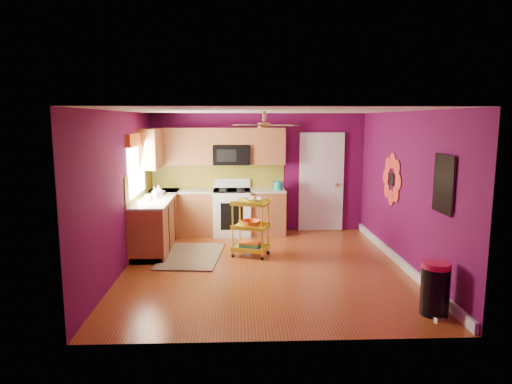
{
  "coord_description": "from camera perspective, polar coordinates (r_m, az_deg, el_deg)",
  "views": [
    {
      "loc": [
        -0.42,
        -7.1,
        2.37
      ],
      "look_at": [
        -0.12,
        0.4,
        1.17
      ],
      "focal_mm": 32.0,
      "sensor_mm": 36.0,
      "label": 1
    }
  ],
  "objects": [
    {
      "name": "panel_door",
      "position": [
        9.82,
        8.15,
        1.09
      ],
      "size": [
        0.95,
        0.11,
        2.15
      ],
      "color": "white",
      "rests_on": "ground"
    },
    {
      "name": "left_window",
      "position": [
        8.37,
        -14.71,
        4.42
      ],
      "size": [
        0.08,
        1.35,
        1.08
      ],
      "color": "white",
      "rests_on": "ground"
    },
    {
      "name": "teal_kettle",
      "position": [
        9.36,
        2.78,
        0.78
      ],
      "size": [
        0.18,
        0.18,
        0.21
      ],
      "color": "#16A792",
      "rests_on": "lower_cabinets"
    },
    {
      "name": "trash_can",
      "position": [
        6.09,
        21.47,
        -11.17
      ],
      "size": [
        0.43,
        0.43,
        0.66
      ],
      "color": "black",
      "rests_on": "ground"
    },
    {
      "name": "upper_cabinetry",
      "position": [
        9.32,
        -7.35,
        5.47
      ],
      "size": [
        2.8,
        2.3,
        1.26
      ],
      "color": "brown",
      "rests_on": "ground"
    },
    {
      "name": "ground",
      "position": [
        7.49,
        1.07,
        -9.38
      ],
      "size": [
        5.0,
        5.0,
        0.0
      ],
      "primitive_type": "plane",
      "color": "maroon",
      "rests_on": "ground"
    },
    {
      "name": "soap_bottle_b",
      "position": [
        8.97,
        -12.08,
        0.28
      ],
      "size": [
        0.15,
        0.15,
        0.19
      ],
      "primitive_type": "imported",
      "color": "white",
      "rests_on": "lower_cabinets"
    },
    {
      "name": "counter_dish",
      "position": [
        8.99,
        -12.1,
        -0.1
      ],
      "size": [
        0.25,
        0.25,
        0.06
      ],
      "primitive_type": "imported",
      "color": "white",
      "rests_on": "lower_cabinets"
    },
    {
      "name": "rolling_cart",
      "position": [
        7.94,
        -0.62,
        -4.19
      ],
      "size": [
        0.7,
        0.61,
        1.07
      ],
      "color": "yellow",
      "rests_on": "ground"
    },
    {
      "name": "room_envelope",
      "position": [
        7.15,
        1.32,
        3.14
      ],
      "size": [
        4.54,
        5.04,
        2.52
      ],
      "color": "#590A40",
      "rests_on": "ground"
    },
    {
      "name": "ceiling_fan",
      "position": [
        7.31,
        1.03,
        8.43
      ],
      "size": [
        1.01,
        1.01,
        0.26
      ],
      "color": "#BF8C3F",
      "rests_on": "ground"
    },
    {
      "name": "counter_cup",
      "position": [
        8.32,
        -13.28,
        -0.7
      ],
      "size": [
        0.14,
        0.14,
        0.11
      ],
      "primitive_type": "imported",
      "color": "white",
      "rests_on": "lower_cabinets"
    },
    {
      "name": "electric_range",
      "position": [
        9.46,
        -3.01,
        -2.46
      ],
      "size": [
        0.76,
        0.66,
        1.13
      ],
      "color": "white",
      "rests_on": "ground"
    },
    {
      "name": "toaster",
      "position": [
        9.43,
        2.75,
        0.87
      ],
      "size": [
        0.22,
        0.15,
        0.18
      ],
      "primitive_type": "cube",
      "color": "beige",
      "rests_on": "lower_cabinets"
    },
    {
      "name": "shag_rug",
      "position": [
        8.13,
        -8.08,
        -7.9
      ],
      "size": [
        1.13,
        1.69,
        0.02
      ],
      "primitive_type": "cube",
      "rotation": [
        0.0,
        0.0,
        -0.1
      ],
      "color": "black",
      "rests_on": "ground"
    },
    {
      "name": "soap_bottle_a",
      "position": [
        8.6,
        -12.56,
        -0.05
      ],
      "size": [
        0.09,
        0.09,
        0.2
      ],
      "primitive_type": "imported",
      "color": "#EA3F72",
      "rests_on": "lower_cabinets"
    },
    {
      "name": "lower_cabinets",
      "position": [
        9.17,
        -8.02,
        -3.22
      ],
      "size": [
        2.81,
        2.31,
        0.94
      ],
      "color": "brown",
      "rests_on": "ground"
    },
    {
      "name": "right_wall_art",
      "position": [
        7.32,
        18.97,
        1.29
      ],
      "size": [
        0.04,
        2.74,
        1.04
      ],
      "color": "black",
      "rests_on": "ground"
    }
  ]
}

